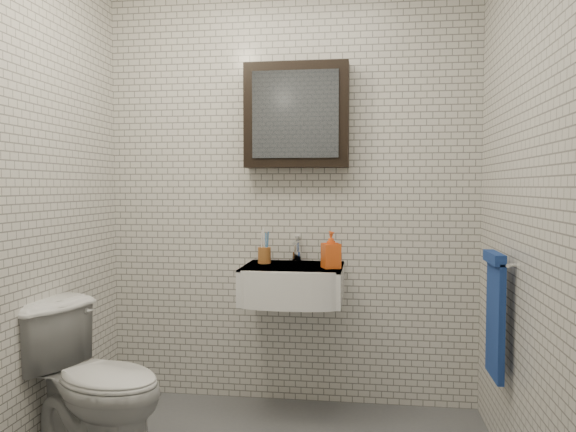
{
  "coord_description": "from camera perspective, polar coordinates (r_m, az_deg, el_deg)",
  "views": [
    {
      "loc": [
        0.45,
        -2.31,
        1.29
      ],
      "look_at": [
        0.07,
        0.45,
        1.14
      ],
      "focal_mm": 35.0,
      "sensor_mm": 36.0,
      "label": 1
    }
  ],
  "objects": [
    {
      "name": "faucet",
      "position": [
        3.29,
        0.88,
        -3.52
      ],
      "size": [
        0.06,
        0.2,
        0.15
      ],
      "color": "silver",
      "rests_on": "washbasin"
    },
    {
      "name": "mirror_cabinet",
      "position": [
        3.29,
        0.88,
        10.16
      ],
      "size": [
        0.6,
        0.15,
        0.6
      ],
      "color": "black",
      "rests_on": "room_shell"
    },
    {
      "name": "towel_rail",
      "position": [
        2.78,
        20.33,
        -8.93
      ],
      "size": [
        0.09,
        0.3,
        0.58
      ],
      "color": "silver",
      "rests_on": "room_shell"
    },
    {
      "name": "toothbrush_cup",
      "position": [
        3.23,
        -2.41,
        -3.92
      ],
      "size": [
        0.08,
        0.08,
        0.2
      ],
      "rotation": [
        0.0,
        0.0,
        0.07
      ],
      "color": "#9C5B27",
      "rests_on": "washbasin"
    },
    {
      "name": "toilet",
      "position": [
        2.87,
        -19.11,
        -15.79
      ],
      "size": [
        0.83,
        0.64,
        0.75
      ],
      "primitive_type": "imported",
      "rotation": [
        0.0,
        0.0,
        1.22
      ],
      "color": "silver",
      "rests_on": "ground"
    },
    {
      "name": "soap_bottle",
      "position": [
        3.04,
        4.39,
        -3.45
      ],
      "size": [
        0.12,
        0.12,
        0.2
      ],
      "primitive_type": "imported",
      "rotation": [
        0.0,
        0.0,
        0.38
      ],
      "color": "orange",
      "rests_on": "washbasin"
    },
    {
      "name": "washbasin",
      "position": [
        3.12,
        0.43,
        -6.87
      ],
      "size": [
        0.55,
        0.5,
        0.2
      ],
      "color": "white",
      "rests_on": "room_shell"
    },
    {
      "name": "room_shell",
      "position": [
        2.36,
        -3.13,
        7.27
      ],
      "size": [
        2.22,
        2.02,
        2.51
      ],
      "color": "silver",
      "rests_on": "ground"
    }
  ]
}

